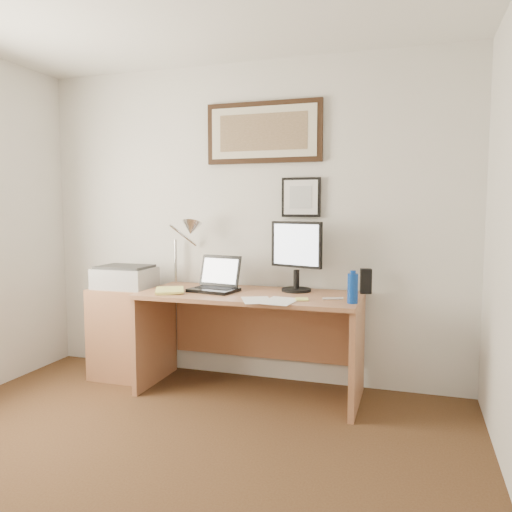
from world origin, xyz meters
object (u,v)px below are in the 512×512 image
at_px(water_bottle, 353,288).
at_px(laptop, 216,283).
at_px(printer, 125,277).
at_px(lcd_monitor, 296,253).
at_px(desk, 253,322).
at_px(side_cabinet, 126,332).
at_px(book, 156,291).

relative_size(water_bottle, laptop, 0.52).
distance_m(laptop, printer, 0.79).
bearing_deg(lcd_monitor, printer, -174.53).
relative_size(desk, laptop, 4.25).
bearing_deg(water_bottle, side_cabinet, 173.30).
bearing_deg(lcd_monitor, laptop, -165.74).
height_order(book, desk, book).
height_order(desk, laptop, laptop).
bearing_deg(lcd_monitor, side_cabinet, -174.57).
bearing_deg(side_cabinet, lcd_monitor, 5.43).
bearing_deg(laptop, desk, 10.71).
height_order(side_cabinet, desk, desk).
distance_m(book, printer, 0.46).
relative_size(water_bottle, lcd_monitor, 0.38).
xyz_separation_m(side_cabinet, water_bottle, (1.83, -0.22, 0.48)).
bearing_deg(book, water_bottle, 0.43).
height_order(book, lcd_monitor, lcd_monitor).
xyz_separation_m(water_bottle, laptop, (-1.04, 0.20, -0.04)).
height_order(book, laptop, laptop).
xyz_separation_m(desk, lcd_monitor, (0.30, 0.10, 0.53)).
relative_size(book, desk, 0.17).
relative_size(laptop, printer, 0.86).
height_order(side_cabinet, lcd_monitor, lcd_monitor).
xyz_separation_m(water_bottle, book, (-1.43, -0.01, -0.09)).
relative_size(water_bottle, printer, 0.45).
xyz_separation_m(side_cabinet, book, (0.40, -0.23, 0.40)).
bearing_deg(laptop, side_cabinet, 178.76).
bearing_deg(book, printer, 150.58).
bearing_deg(printer, desk, 1.95).
height_order(laptop, lcd_monitor, lcd_monitor).
bearing_deg(desk, water_bottle, -18.23).
distance_m(side_cabinet, water_bottle, 1.91).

